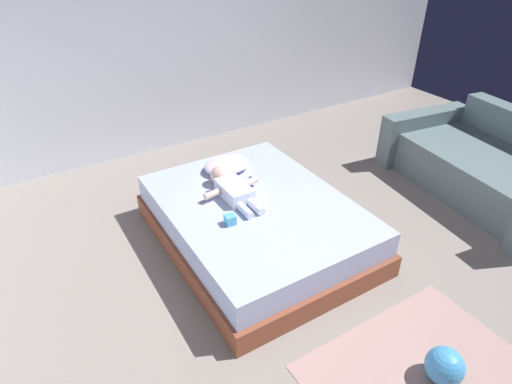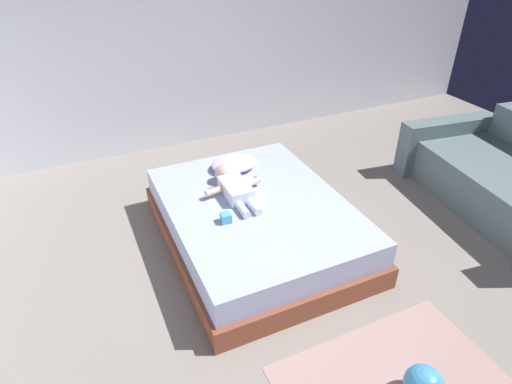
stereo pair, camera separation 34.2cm
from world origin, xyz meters
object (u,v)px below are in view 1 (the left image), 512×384
at_px(toy_block, 230,220).
at_px(bed, 256,223).
at_px(toothbrush, 251,180).
at_px(baby, 231,187).
at_px(couch, 491,168).
at_px(toy_ball, 445,366).
at_px(pillow, 227,165).

bearing_deg(toy_block, bed, 24.81).
bearing_deg(toy_block, toothbrush, 44.94).
height_order(baby, toy_block, baby).
height_order(couch, toy_block, couch).
bearing_deg(toy_ball, baby, 100.79).
bearing_deg(toy_ball, pillow, 95.08).
xyz_separation_m(baby, toy_block, (-0.21, -0.37, -0.03)).
xyz_separation_m(toy_ball, toy_block, (-0.57, 1.55, 0.31)).
relative_size(pillow, toothbrush, 2.82).
height_order(bed, pillow, pillow).
distance_m(pillow, toy_block, 0.83).
relative_size(baby, toy_block, 8.35).
bearing_deg(baby, pillow, 66.49).
distance_m(pillow, toy_ball, 2.32).
bearing_deg(toothbrush, toy_block, -135.06).
distance_m(pillow, couch, 2.60).
bearing_deg(couch, pillow, 154.70).
relative_size(toothbrush, couch, 0.08).
distance_m(pillow, toothbrush, 0.30).
bearing_deg(pillow, toy_ball, -84.92).
relative_size(bed, pillow, 4.41).
xyz_separation_m(pillow, toy_block, (-0.37, -0.74, -0.02)).
xyz_separation_m(baby, toothbrush, (0.25, 0.09, -0.06)).
relative_size(toothbrush, toy_ball, 0.66).
relative_size(bed, toothbrush, 12.43).
height_order(bed, couch, couch).
height_order(pillow, baby, baby).
height_order(pillow, toy_ball, pillow).
height_order(baby, couch, couch).
xyz_separation_m(couch, toy_ball, (-2.14, -1.18, -0.14)).
height_order(pillow, toy_block, pillow).
bearing_deg(toothbrush, couch, -20.09).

